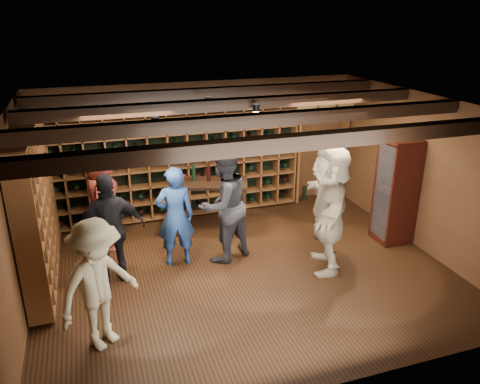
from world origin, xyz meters
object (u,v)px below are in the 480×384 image
object	(u,v)px
guest_woman_black	(111,230)
tasting_table	(211,188)
man_blue_shirt	(175,217)
display_cabinet	(396,193)
guest_khaki	(98,285)
guest_red_floral	(102,200)
guest_beige	(329,209)
man_grey_suit	(223,205)

from	to	relation	value
guest_woman_black	tasting_table	xyz separation A→B (m)	(1.77, 1.17, -0.01)
man_blue_shirt	guest_woman_black	xyz separation A→B (m)	(-0.95, -0.23, 0.03)
display_cabinet	tasting_table	distance (m)	3.10
guest_woman_black	guest_khaki	bearing A→B (deg)	74.02
guest_red_floral	guest_khaki	bearing A→B (deg)	-170.60
guest_beige	tasting_table	world-z (taller)	guest_beige
guest_woman_black	guest_khaki	world-z (taller)	guest_woman_black
guest_red_floral	guest_woman_black	bearing A→B (deg)	-163.66
man_blue_shirt	guest_beige	distance (m)	2.29
guest_woman_black	tasting_table	world-z (taller)	guest_woman_black
guest_red_floral	guest_beige	bearing A→B (deg)	-105.29
display_cabinet	man_blue_shirt	size ratio (longest dim) A/B	1.11
guest_red_floral	man_blue_shirt	bearing A→B (deg)	-118.17
guest_beige	man_grey_suit	bearing A→B (deg)	-96.26
display_cabinet	guest_khaki	distance (m)	4.98
tasting_table	guest_khaki	bearing A→B (deg)	-109.80
guest_woman_black	guest_beige	bearing A→B (deg)	162.72
display_cabinet	man_blue_shirt	bearing A→B (deg)	174.28
guest_woman_black	guest_red_floral	bearing A→B (deg)	-93.44
tasting_table	man_grey_suit	bearing A→B (deg)	-76.18
guest_woman_black	guest_khaki	xyz separation A→B (m)	(-0.23, -1.38, -0.02)
man_blue_shirt	guest_beige	xyz separation A→B (m)	(2.13, -0.82, 0.18)
man_grey_suit	tasting_table	size ratio (longest dim) A/B	1.34
tasting_table	guest_woman_black	bearing A→B (deg)	-128.17
man_blue_shirt	tasting_table	world-z (taller)	man_blue_shirt
display_cabinet	guest_beige	size ratio (longest dim) A/B	0.91
display_cabinet	man_grey_suit	size ratio (longest dim) A/B	0.96
guest_red_floral	guest_woman_black	world-z (taller)	guest_red_floral
man_blue_shirt	display_cabinet	bearing A→B (deg)	177.47
man_grey_suit	tasting_table	world-z (taller)	man_grey_suit
man_blue_shirt	man_grey_suit	xyz separation A→B (m)	(0.74, -0.07, 0.13)
guest_red_floral	tasting_table	bearing A→B (deg)	-75.25
guest_woman_black	guest_beige	size ratio (longest dim) A/B	0.85
man_blue_shirt	guest_beige	world-z (taller)	guest_beige
guest_red_floral	tasting_table	xyz separation A→B (m)	(1.83, 0.04, -0.03)
man_grey_suit	tasting_table	distance (m)	1.02
man_blue_shirt	guest_woman_black	size ratio (longest dim) A/B	0.96
display_cabinet	tasting_table	world-z (taller)	display_cabinet
man_blue_shirt	guest_beige	size ratio (longest dim) A/B	0.82
display_cabinet	guest_khaki	bearing A→B (deg)	-165.50
display_cabinet	guest_woman_black	world-z (taller)	display_cabinet
display_cabinet	guest_beige	xyz separation A→B (m)	(-1.50, -0.46, 0.11)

